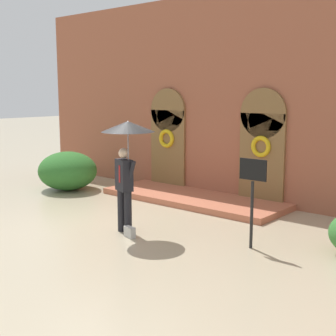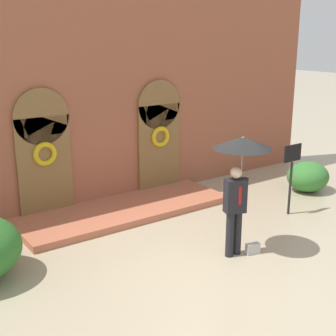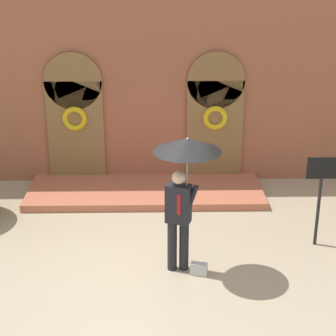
% 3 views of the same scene
% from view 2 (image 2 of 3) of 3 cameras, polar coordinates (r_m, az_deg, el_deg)
% --- Properties ---
extents(ground_plane, '(80.00, 80.00, 0.00)m').
position_cam_2_polar(ground_plane, '(9.18, 4.53, -11.20)').
color(ground_plane, tan).
extents(building_facade, '(14.00, 2.30, 5.60)m').
position_cam_2_polar(building_facade, '(11.74, -8.36, 8.48)').
color(building_facade, '#9E563D').
rests_on(building_facade, ground).
extents(person_with_umbrella, '(1.10, 1.10, 2.36)m').
position_cam_2_polar(person_with_umbrella, '(8.86, 8.83, 0.92)').
color(person_with_umbrella, black).
rests_on(person_with_umbrella, ground).
extents(handbag, '(0.30, 0.18, 0.22)m').
position_cam_2_polar(handbag, '(9.52, 10.29, -9.65)').
color(handbag, '#B7B7B2').
rests_on(handbag, ground).
extents(sign_post, '(0.56, 0.06, 1.72)m').
position_cam_2_polar(sign_post, '(11.36, 14.83, 0.03)').
color(sign_post, black).
rests_on(sign_post, ground).
extents(shrub_right, '(1.18, 1.10, 0.83)m').
position_cam_2_polar(shrub_right, '(13.42, 16.68, -0.99)').
color(shrub_right, '#387A33').
rests_on(shrub_right, ground).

